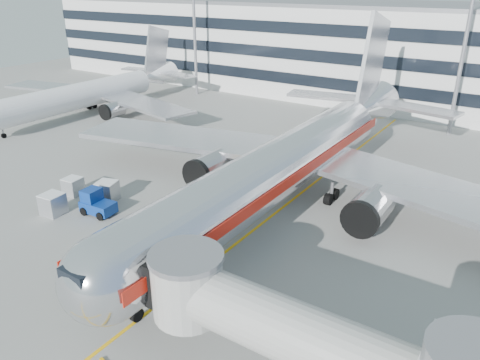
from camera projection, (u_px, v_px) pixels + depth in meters
The scene contains 14 objects.
ground at pixel (215, 260), 34.74m from camera, with size 180.00×180.00×0.00m, color gray.
lead_in_line at pixel (280, 209), 42.39m from camera, with size 0.25×70.00×0.01m, color #F7B00D.
main_jet at pixel (291, 160), 42.02m from camera, with size 50.95×48.70×16.06m.
jet_bridge at pixel (326, 353), 20.91m from camera, with size 17.80×4.50×7.00m.
terminal at pixel (425, 55), 75.96m from camera, with size 150.00×24.25×15.60m.
light_mast_west at pixel (194, 7), 78.72m from camera, with size 2.40×1.20×25.45m.
light_mast_centre at pixel (470, 17), 56.90m from camera, with size 2.40×1.20×25.45m.
second_jet at pixel (91, 93), 71.32m from camera, with size 38.21×36.52×12.04m.
belt_loader at pixel (183, 221), 39.05m from camera, with size 4.69×2.29×2.20m.
baggage_tug at pixel (96, 203), 41.29m from camera, with size 3.15×2.16×2.26m.
cargo_container_left at pixel (107, 191), 43.77m from camera, with size 2.20×2.20×1.87m.
cargo_container_right at pixel (73, 186), 45.06m from camera, with size 1.74×1.74×1.67m.
cargo_container_front at pixel (53, 204), 41.26m from camera, with size 1.93×1.93×1.89m.
ramp_worker at pixel (134, 224), 37.95m from camera, with size 0.66×0.43×1.80m, color #7BE317.
Camera 1 is at (17.88, -23.56, 19.27)m, focal length 35.00 mm.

